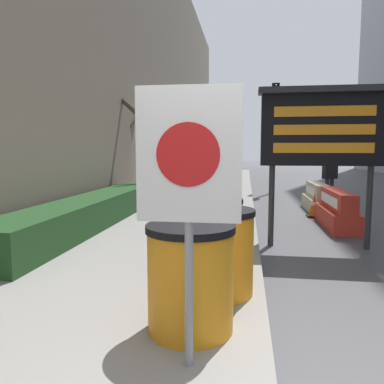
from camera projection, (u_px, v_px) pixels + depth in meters
The scene contains 14 objects.
building_left_facade at pixel (125, 23), 12.03m from camera, with size 0.40×50.40×11.49m.
hedge_strip at pixel (91, 211), 7.64m from camera, with size 0.90×6.60×0.58m.
bare_tree at pixel (145, 147), 11.74m from camera, with size 1.79×1.90×3.11m.
barrel_drum_foreground at pixel (190, 278), 3.16m from camera, with size 0.75×0.75×0.91m.
barrel_drum_middle at pixel (219, 251), 3.98m from camera, with size 0.75×0.75×0.91m.
barrel_drum_back at pixel (214, 233), 4.85m from camera, with size 0.75×0.75×0.91m.
warning_sign at pixel (188, 173), 2.51m from camera, with size 0.71×0.08×1.95m.
message_board at pixel (322, 129), 6.25m from camera, with size 2.13×0.36×2.70m.
jersey_barrier_red_striped at pixel (337, 211), 8.12m from camera, with size 0.58×1.95×0.81m.
jersey_barrier_cream at pixel (317, 199), 10.42m from camera, with size 0.59×1.75×0.76m.
traffic_cone_near at pixel (325, 193), 11.82m from camera, with size 0.39×0.39×0.69m.
traffic_cone_mid at pixel (314, 206), 9.37m from camera, with size 0.33×0.33×0.59m.
traffic_light_near_curb at pixel (275, 115), 14.39m from camera, with size 0.28×0.44×4.21m.
pedestrian_passerby at pixel (330, 173), 11.96m from camera, with size 0.47×0.35×1.59m.
Camera 1 is at (-0.23, -2.32, 1.66)m, focal length 35.00 mm.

